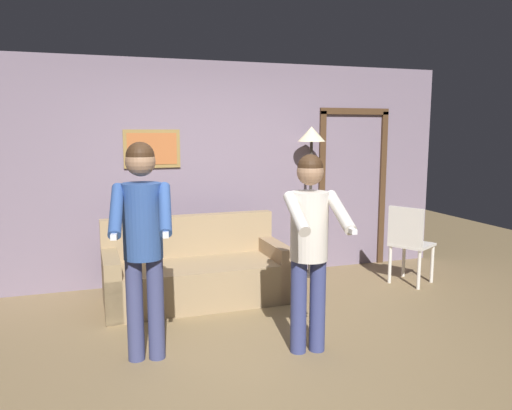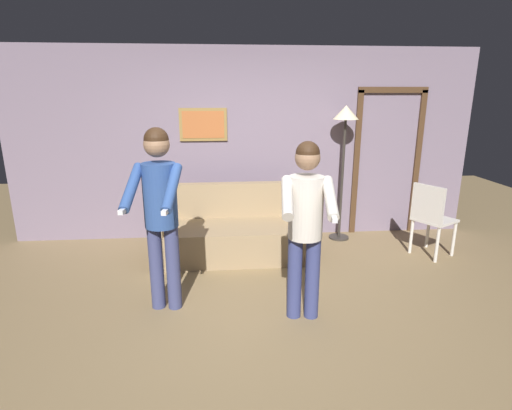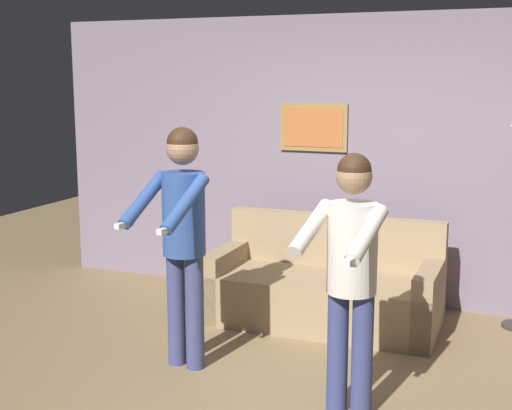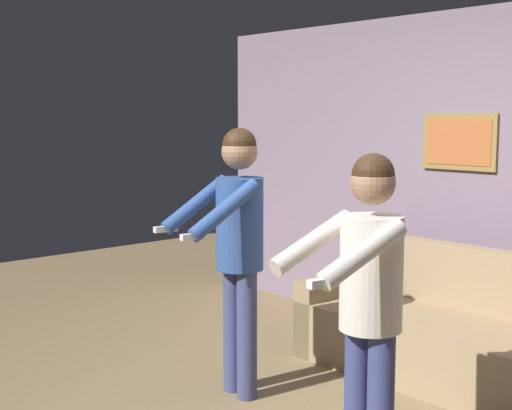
{
  "view_description": "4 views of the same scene",
  "coord_description": "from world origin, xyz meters",
  "px_view_note": "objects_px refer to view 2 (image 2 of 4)",
  "views": [
    {
      "loc": [
        -1.24,
        -3.68,
        1.8
      ],
      "look_at": [
        -0.01,
        0.02,
        1.21
      ],
      "focal_mm": 35.0,
      "sensor_mm": 36.0,
      "label": 1
    },
    {
      "loc": [
        -0.32,
        -3.38,
        1.99
      ],
      "look_at": [
        -0.03,
        0.05,
        1.03
      ],
      "focal_mm": 28.0,
      "sensor_mm": 36.0,
      "label": 2
    },
    {
      "loc": [
        1.4,
        -4.17,
        2.06
      ],
      "look_at": [
        -0.27,
        -0.03,
        1.25
      ],
      "focal_mm": 50.0,
      "sensor_mm": 36.0,
      "label": 3
    },
    {
      "loc": [
        2.47,
        -2.75,
        1.78
      ],
      "look_at": [
        -0.44,
        -0.12,
        1.29
      ],
      "focal_mm": 50.0,
      "sensor_mm": 36.0,
      "label": 4
    }
  ],
  "objects_px": {
    "person_standing_right": "(306,217)",
    "dining_chair_distant": "(431,216)",
    "couch": "(231,234)",
    "person_standing_left": "(160,204)",
    "torchiere_lamp": "(345,129)"
  },
  "relations": [
    {
      "from": "couch",
      "to": "torchiere_lamp",
      "type": "xyz_separation_m",
      "value": [
        1.54,
        0.48,
        1.26
      ]
    },
    {
      "from": "couch",
      "to": "person_standing_left",
      "type": "relative_size",
      "value": 1.11
    },
    {
      "from": "couch",
      "to": "person_standing_left",
      "type": "bearing_deg",
      "value": -117.44
    },
    {
      "from": "person_standing_left",
      "to": "couch",
      "type": "bearing_deg",
      "value": 62.56
    },
    {
      "from": "person_standing_left",
      "to": "dining_chair_distant",
      "type": "distance_m",
      "value": 3.33
    },
    {
      "from": "torchiere_lamp",
      "to": "person_standing_right",
      "type": "relative_size",
      "value": 1.14
    },
    {
      "from": "couch",
      "to": "person_standing_right",
      "type": "height_order",
      "value": "person_standing_right"
    },
    {
      "from": "torchiere_lamp",
      "to": "person_standing_right",
      "type": "distance_m",
      "value": 2.3
    },
    {
      "from": "torchiere_lamp",
      "to": "dining_chair_distant",
      "type": "distance_m",
      "value": 1.56
    },
    {
      "from": "torchiere_lamp",
      "to": "person_standing_right",
      "type": "xyz_separation_m",
      "value": [
        -0.93,
        -2.02,
        -0.57
      ]
    },
    {
      "from": "couch",
      "to": "person_standing_left",
      "type": "height_order",
      "value": "person_standing_left"
    },
    {
      "from": "person_standing_left",
      "to": "dining_chair_distant",
      "type": "relative_size",
      "value": 1.84
    },
    {
      "from": "person_standing_right",
      "to": "dining_chair_distant",
      "type": "height_order",
      "value": "person_standing_right"
    },
    {
      "from": "torchiere_lamp",
      "to": "person_standing_right",
      "type": "height_order",
      "value": "torchiere_lamp"
    },
    {
      "from": "person_standing_left",
      "to": "person_standing_right",
      "type": "xyz_separation_m",
      "value": [
        1.27,
        -0.27,
        -0.07
      ]
    }
  ]
}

